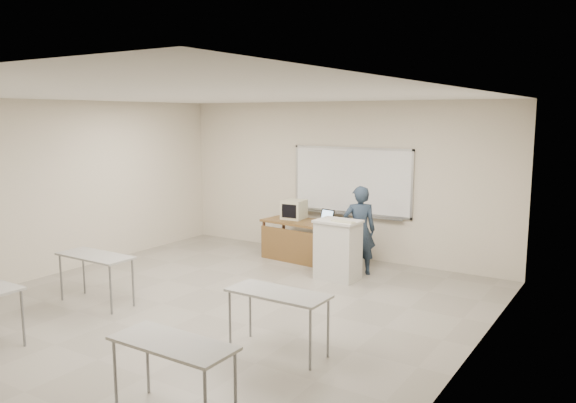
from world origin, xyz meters
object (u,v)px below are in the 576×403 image
Objects in this scene: instructor_desk at (299,232)px; presenter at (359,230)px; podium at (338,250)px; keyboard at (343,222)px; whiteboard at (351,182)px; mouse at (328,222)px; laptop at (324,219)px; crt_monitor at (294,209)px.

instructor_desk is 1.39m from presenter.
presenter is (1.36, -0.20, 0.22)m from instructor_desk.
podium is 2.50× the size of keyboard.
instructor_desk is at bearing 155.59° from keyboard.
instructor_desk is 3.65× the size of keyboard.
mouse is (-0.15, -0.62, -0.71)m from whiteboard.
laptop is 0.19m from mouse.
crt_monitor is at bearing -47.43° from presenter.
mouse is 0.88m from presenter.
instructor_desk is 1.64m from keyboard.
instructor_desk is 14.20× the size of mouse.
whiteboard is 6.12× the size of keyboard.
whiteboard is 0.95m from mouse.
laptop reaches higher than instructor_desk.
crt_monitor is at bearing -150.27° from whiteboard.
podium is 2.26× the size of crt_monitor.
mouse is (0.55, 0.16, 0.22)m from instructor_desk.
instructor_desk is (-0.70, -0.78, -0.93)m from whiteboard.
keyboard is at bearing -34.08° from mouse.
keyboard is (1.60, -1.05, 0.09)m from crt_monitor.
podium is at bearing -36.18° from mouse.
crt_monitor reaches higher than instructor_desk.
podium is 9.72× the size of mouse.
keyboard is (0.95, -1.07, 0.22)m from laptop.
laptop reaches higher than mouse.
instructor_desk is 3.31× the size of crt_monitor.
instructor_desk is at bearing -40.58° from presenter.
mouse is 0.26× the size of keyboard.
crt_monitor is 1.67m from presenter.
presenter is (0.96, -0.46, -0.03)m from laptop.
presenter is (0.01, 0.61, -0.25)m from keyboard.
laptop is 1.06m from presenter.
laptop is at bearing 38.58° from instructor_desk.
podium is 0.65× the size of presenter.
podium is at bearing 147.83° from keyboard.
laptop is (-0.30, -0.51, -0.68)m from whiteboard.
laptop is (0.65, 0.03, -0.12)m from crt_monitor.
crt_monitor is 0.82m from mouse.
whiteboard is 23.83× the size of mouse.
keyboard is (0.15, -0.12, 0.51)m from podium.
instructor_desk is at bearing -147.18° from mouse.
mouse is 1.28m from keyboard.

